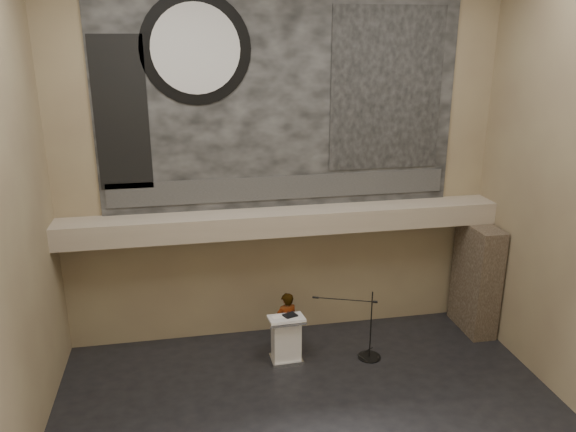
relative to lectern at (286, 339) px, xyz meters
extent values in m
cube|color=#7C674E|center=(0.17, 1.46, 3.70)|extent=(10.00, 0.02, 8.50)
cube|color=#7C674E|center=(0.17, -6.54, 3.70)|extent=(10.00, 0.02, 8.50)
cube|color=gray|center=(0.17, 1.06, 2.40)|extent=(10.00, 0.80, 0.50)
cylinder|color=#B2893D|center=(-1.43, 1.01, 2.12)|extent=(0.04, 0.04, 0.06)
cylinder|color=#B2893D|center=(2.07, 1.01, 2.12)|extent=(0.04, 0.04, 0.06)
cube|color=black|center=(0.17, 1.43, 5.15)|extent=(8.00, 0.05, 5.00)
cube|color=#303030|center=(0.17, 1.39, 3.10)|extent=(7.76, 0.02, 0.55)
cylinder|color=black|center=(-1.63, 1.39, 6.15)|extent=(2.30, 0.02, 2.30)
cylinder|color=silver|center=(-1.63, 1.37, 6.15)|extent=(1.84, 0.02, 1.84)
cube|color=black|center=(2.57, 1.39, 5.25)|extent=(2.60, 0.02, 3.60)
cube|color=black|center=(-3.23, 1.39, 4.85)|extent=(1.10, 0.02, 3.20)
cube|color=#3D3025|center=(4.82, 0.61, 0.80)|extent=(0.60, 1.40, 2.70)
cube|color=silver|center=(0.00, 0.00, -0.51)|extent=(0.71, 0.55, 0.08)
cube|color=white|center=(0.00, 0.00, 0.01)|extent=(0.62, 0.44, 0.96)
cube|color=white|center=(0.00, -0.02, 0.52)|extent=(0.80, 0.58, 0.14)
cube|color=black|center=(0.09, 0.01, 0.56)|extent=(0.35, 0.31, 0.04)
cube|color=white|center=(-0.16, -0.04, 0.55)|extent=(0.33, 0.38, 0.00)
imported|color=white|center=(0.07, 0.35, 0.19)|extent=(0.62, 0.48, 1.49)
cylinder|color=black|center=(1.88, -0.22, -0.54)|extent=(0.52, 0.52, 0.02)
cylinder|color=black|center=(1.88, -0.22, 0.26)|extent=(0.03, 0.03, 1.63)
cylinder|color=black|center=(1.29, -0.01, 0.85)|extent=(1.31, 0.50, 0.02)
camera|label=1|loc=(-2.02, -10.80, 6.44)|focal=35.00mm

